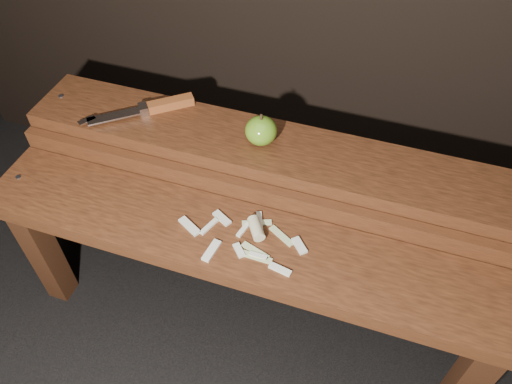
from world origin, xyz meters
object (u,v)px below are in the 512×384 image
(knife, at_px, (156,107))
(apple, at_px, (261,131))
(bench_front_tier, at_px, (239,259))
(bench_rear_tier, at_px, (270,171))

(knife, bearing_deg, apple, -5.38)
(bench_front_tier, bearing_deg, knife, 139.74)
(bench_front_tier, bearing_deg, apple, 96.14)
(bench_rear_tier, height_order, knife, knife)
(bench_front_tier, distance_m, knife, 0.43)
(bench_front_tier, xyz_separation_m, knife, (-0.30, 0.26, 0.16))
(apple, bearing_deg, knife, 174.62)
(bench_front_tier, distance_m, apple, 0.29)
(bench_front_tier, distance_m, bench_rear_tier, 0.23)
(apple, bearing_deg, bench_rear_tier, -9.86)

